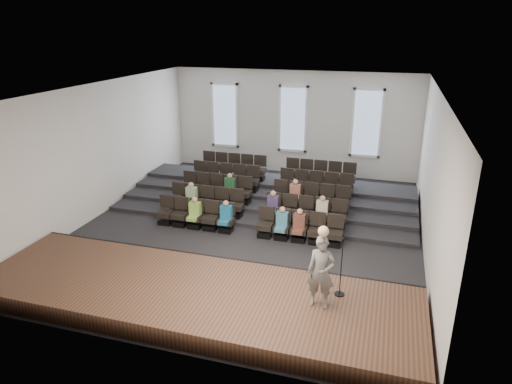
# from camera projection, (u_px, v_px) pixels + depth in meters

# --- Properties ---
(ground) EXTENTS (14.00, 14.00, 0.00)m
(ground) POSITION_uv_depth(u_px,v_px,m) (250.00, 227.00, 16.74)
(ground) COLOR black
(ground) RESTS_ON ground
(ceiling) EXTENTS (12.00, 14.00, 0.02)m
(ceiling) POSITION_uv_depth(u_px,v_px,m) (250.00, 89.00, 15.01)
(ceiling) COLOR white
(ceiling) RESTS_ON ground
(wall_back) EXTENTS (12.00, 0.04, 5.00)m
(wall_back) POSITION_uv_depth(u_px,v_px,m) (293.00, 123.00, 22.19)
(wall_back) COLOR silver
(wall_back) RESTS_ON ground
(wall_front) EXTENTS (12.00, 0.04, 5.00)m
(wall_front) POSITION_uv_depth(u_px,v_px,m) (150.00, 253.00, 9.56)
(wall_front) COLOR silver
(wall_front) RESTS_ON ground
(wall_left) EXTENTS (0.04, 14.00, 5.00)m
(wall_left) POSITION_uv_depth(u_px,v_px,m) (101.00, 149.00, 17.49)
(wall_left) COLOR silver
(wall_left) RESTS_ON ground
(wall_right) EXTENTS (0.04, 14.00, 5.00)m
(wall_right) POSITION_uv_depth(u_px,v_px,m) (434.00, 178.00, 14.26)
(wall_right) COLOR silver
(wall_right) RESTS_ON ground
(stage) EXTENTS (11.80, 3.60, 0.50)m
(stage) POSITION_uv_depth(u_px,v_px,m) (193.00, 296.00, 12.06)
(stage) COLOR #4F3022
(stage) RESTS_ON ground
(stage_lip) EXTENTS (11.80, 0.06, 0.52)m
(stage_lip) POSITION_uv_depth(u_px,v_px,m) (217.00, 264.00, 13.66)
(stage_lip) COLOR black
(stage_lip) RESTS_ON ground
(risers) EXTENTS (11.80, 4.80, 0.60)m
(risers) POSITION_uv_depth(u_px,v_px,m) (272.00, 194.00, 19.52)
(risers) COLOR black
(risers) RESTS_ON ground
(seating_rows) EXTENTS (6.80, 4.70, 1.67)m
(seating_rows) POSITION_uv_depth(u_px,v_px,m) (262.00, 196.00, 17.89)
(seating_rows) COLOR black
(seating_rows) RESTS_ON ground
(windows) EXTENTS (8.44, 0.10, 3.24)m
(windows) POSITION_uv_depth(u_px,v_px,m) (293.00, 119.00, 22.06)
(windows) COLOR white
(windows) RESTS_ON wall_back
(audience) EXTENTS (5.45, 2.64, 1.10)m
(audience) POSITION_uv_depth(u_px,v_px,m) (256.00, 205.00, 16.62)
(audience) COLOR #89BC4B
(audience) RESTS_ON seating_rows
(speaker) EXTENTS (0.67, 0.44, 1.84)m
(speaker) POSITION_uv_depth(u_px,v_px,m) (321.00, 272.00, 10.92)
(speaker) COLOR #595755
(speaker) RESTS_ON stage
(mic_stand) EXTENTS (0.27, 0.27, 1.61)m
(mic_stand) POSITION_uv_depth(u_px,v_px,m) (340.00, 278.00, 11.51)
(mic_stand) COLOR black
(mic_stand) RESTS_ON stage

